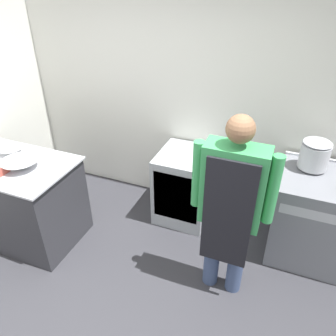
# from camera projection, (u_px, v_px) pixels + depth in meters

# --- Properties ---
(ground_plane) EXTENTS (14.00, 14.00, 0.00)m
(ground_plane) POSITION_uv_depth(u_px,v_px,m) (116.00, 319.00, 2.78)
(ground_plane) COLOR #2D2D33
(wall_back) EXTENTS (8.00, 0.05, 2.70)m
(wall_back) POSITION_uv_depth(u_px,v_px,m) (192.00, 96.00, 3.56)
(wall_back) COLOR silver
(wall_back) RESTS_ON ground_plane
(prep_counter) EXTENTS (1.16, 0.77, 0.91)m
(prep_counter) POSITION_uv_depth(u_px,v_px,m) (23.00, 201.00, 3.44)
(prep_counter) COLOR #2D2D33
(prep_counter) RESTS_ON ground_plane
(stove) EXTENTS (0.91, 0.74, 0.93)m
(stove) POSITION_uv_depth(u_px,v_px,m) (322.00, 218.00, 3.20)
(stove) COLOR slate
(stove) RESTS_ON ground_plane
(fridge_unit) EXTENTS (0.59, 0.63, 0.83)m
(fridge_unit) POSITION_uv_depth(u_px,v_px,m) (185.00, 186.00, 3.74)
(fridge_unit) COLOR #93999E
(fridge_unit) RESTS_ON ground_plane
(person_cook) EXTENTS (0.66, 0.24, 1.71)m
(person_cook) POSITION_uv_depth(u_px,v_px,m) (231.00, 202.00, 2.58)
(person_cook) COLOR #38476B
(person_cook) RESTS_ON ground_plane
(mixing_bowl) EXTENTS (0.35, 0.35, 0.09)m
(mixing_bowl) POSITION_uv_depth(u_px,v_px,m) (21.00, 164.00, 3.11)
(mixing_bowl) COLOR #B2B5BC
(mixing_bowl) RESTS_ON prep_counter
(small_bowl) EXTENTS (0.23, 0.23, 0.06)m
(small_bowl) POSITION_uv_depth(u_px,v_px,m) (11.00, 151.00, 3.36)
(small_bowl) COLOR #B2B5BC
(small_bowl) RESTS_ON prep_counter
(stock_pot) EXTENTS (0.27, 0.27, 0.28)m
(stock_pot) POSITION_uv_depth(u_px,v_px,m) (315.00, 154.00, 3.04)
(stock_pot) COLOR #B2B5BC
(stock_pot) RESTS_ON stove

